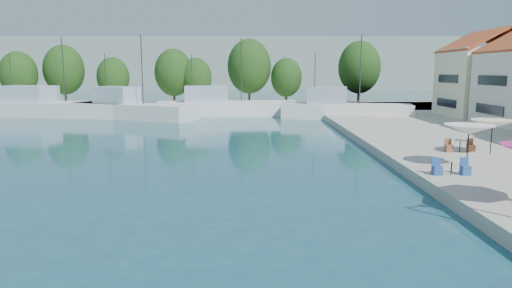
{
  "coord_description": "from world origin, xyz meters",
  "views": [
    {
      "loc": [
        -2.11,
        -0.73,
        5.67
      ],
      "look_at": [
        -2.03,
        26.0,
        1.38
      ],
      "focal_mm": 32.0,
      "sensor_mm": 36.0,
      "label": 1
    }
  ],
  "objects_px": {
    "trawler_04": "(343,110)",
    "trawler_02": "(130,110)",
    "umbrella_cream": "(493,124)",
    "trawler_01": "(47,108)",
    "trawler_03": "(224,107)",
    "umbrella_white": "(469,129)"
  },
  "relations": [
    {
      "from": "trawler_04",
      "to": "umbrella_white",
      "type": "bearing_deg",
      "value": -76.47
    },
    {
      "from": "trawler_03",
      "to": "trawler_01",
      "type": "bearing_deg",
      "value": 175.46
    },
    {
      "from": "umbrella_cream",
      "to": "trawler_04",
      "type": "bearing_deg",
      "value": 98.52
    },
    {
      "from": "trawler_02",
      "to": "umbrella_white",
      "type": "relative_size",
      "value": 6.07
    },
    {
      "from": "trawler_01",
      "to": "umbrella_cream",
      "type": "height_order",
      "value": "trawler_01"
    },
    {
      "from": "trawler_03",
      "to": "umbrella_cream",
      "type": "height_order",
      "value": "trawler_03"
    },
    {
      "from": "umbrella_white",
      "to": "trawler_04",
      "type": "bearing_deg",
      "value": 91.66
    },
    {
      "from": "trawler_04",
      "to": "umbrella_white",
      "type": "xyz_separation_m",
      "value": [
        0.88,
        -30.39,
        1.52
      ]
    },
    {
      "from": "trawler_04",
      "to": "trawler_02",
      "type": "bearing_deg",
      "value": -169.18
    },
    {
      "from": "trawler_02",
      "to": "umbrella_white",
      "type": "height_order",
      "value": "trawler_02"
    },
    {
      "from": "trawler_01",
      "to": "trawler_03",
      "type": "distance_m",
      "value": 22.54
    },
    {
      "from": "trawler_02",
      "to": "trawler_04",
      "type": "bearing_deg",
      "value": 24.27
    },
    {
      "from": "trawler_01",
      "to": "umbrella_white",
      "type": "xyz_separation_m",
      "value": [
        37.89,
        -34.01,
        1.53
      ]
    },
    {
      "from": "umbrella_white",
      "to": "umbrella_cream",
      "type": "bearing_deg",
      "value": 49.09
    },
    {
      "from": "trawler_03",
      "to": "umbrella_white",
      "type": "height_order",
      "value": "trawler_03"
    },
    {
      "from": "trawler_04",
      "to": "umbrella_cream",
      "type": "height_order",
      "value": "trawler_04"
    },
    {
      "from": "umbrella_white",
      "to": "umbrella_cream",
      "type": "xyz_separation_m",
      "value": [
        3.13,
        3.62,
        -0.12
      ]
    },
    {
      "from": "trawler_01",
      "to": "trawler_03",
      "type": "relative_size",
      "value": 1.21
    },
    {
      "from": "trawler_01",
      "to": "umbrella_cream",
      "type": "relative_size",
      "value": 8.34
    },
    {
      "from": "trawler_02",
      "to": "trawler_04",
      "type": "relative_size",
      "value": 1.04
    },
    {
      "from": "trawler_02",
      "to": "trawler_01",
      "type": "bearing_deg",
      "value": -170.07
    },
    {
      "from": "trawler_03",
      "to": "trawler_04",
      "type": "relative_size",
      "value": 1.16
    }
  ]
}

